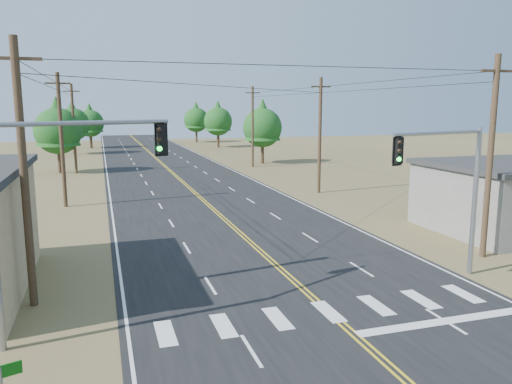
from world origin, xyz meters
name	(u,v)px	position (x,y,z in m)	size (l,w,h in m)	color
road	(207,203)	(0.00, 30.00, 0.01)	(15.00, 200.00, 0.02)	black
utility_pole_left_near	(24,173)	(-10.50, 12.00, 5.12)	(1.80, 0.30, 10.00)	#4C3826
utility_pole_left_mid	(61,139)	(-10.50, 32.00, 5.12)	(1.80, 0.30, 10.00)	#4C3826
utility_pole_left_far	(74,128)	(-10.50, 52.00, 5.12)	(1.80, 0.30, 10.00)	#4C3826
utility_pole_right_near	(490,156)	(10.50, 12.00, 5.12)	(1.80, 0.30, 10.00)	#4C3826
utility_pole_right_mid	(320,135)	(10.50, 32.00, 5.12)	(1.80, 0.30, 10.00)	#4C3826
utility_pole_right_far	(253,126)	(10.50, 52.00, 5.12)	(1.80, 0.30, 10.00)	#4C3826
signal_mast_left	(51,190)	(-9.34, 9.11, 4.88)	(5.79, 2.68, 7.19)	gray
signal_mast_right	(454,179)	(6.48, 9.58, 4.49)	(5.33, 1.71, 6.64)	gray
tree_left_near	(57,126)	(-12.28, 52.93, 5.33)	(5.23, 5.23, 8.71)	#3F2D1E
tree_left_mid	(73,121)	(-11.75, 76.87, 5.28)	(5.18, 5.18, 8.63)	#3F2D1E
tree_left_far	(90,121)	(-9.33, 88.42, 5.02)	(4.93, 4.93, 8.22)	#3F2D1E
tree_right_near	(262,124)	(12.90, 55.41, 5.28)	(5.18, 5.18, 8.64)	#3F2D1E
tree_right_mid	(218,119)	(13.35, 83.35, 5.33)	(5.23, 5.23, 8.72)	#3F2D1E
tree_right_far	(196,117)	(11.94, 97.73, 5.28)	(5.18, 5.18, 8.64)	#3F2D1E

